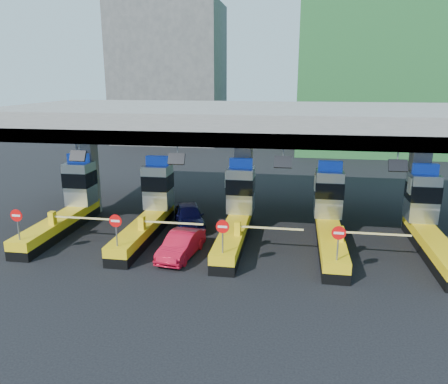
# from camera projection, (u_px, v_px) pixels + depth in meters

# --- Properties ---
(ground) EXTENTS (120.00, 120.00, 0.00)m
(ground) POSITION_uv_depth(u_px,v_px,m) (236.00, 238.00, 24.26)
(ground) COLOR black
(ground) RESTS_ON ground
(toll_canopy) EXTENTS (28.00, 12.09, 7.00)m
(toll_canopy) POSITION_uv_depth(u_px,v_px,m) (244.00, 122.00, 25.44)
(toll_canopy) COLOR slate
(toll_canopy) RESTS_ON ground
(toll_lane_far_left) EXTENTS (4.43, 8.00, 4.16)m
(toll_lane_far_left) POSITION_uv_depth(u_px,v_px,m) (69.00, 204.00, 25.74)
(toll_lane_far_left) COLOR black
(toll_lane_far_left) RESTS_ON ground
(toll_lane_left) EXTENTS (4.43, 8.00, 4.16)m
(toll_lane_left) POSITION_uv_depth(u_px,v_px,m) (151.00, 208.00, 24.95)
(toll_lane_left) COLOR black
(toll_lane_left) RESTS_ON ground
(toll_lane_center) EXTENTS (4.43, 8.00, 4.16)m
(toll_lane_center) POSITION_uv_depth(u_px,v_px,m) (237.00, 212.00, 24.17)
(toll_lane_center) COLOR black
(toll_lane_center) RESTS_ON ground
(toll_lane_right) EXTENTS (4.43, 8.00, 4.16)m
(toll_lane_right) POSITION_uv_depth(u_px,v_px,m) (330.00, 217.00, 23.39)
(toll_lane_right) COLOR black
(toll_lane_right) RESTS_ON ground
(toll_lane_far_right) EXTENTS (4.43, 8.00, 4.16)m
(toll_lane_far_right) POSITION_uv_depth(u_px,v_px,m) (428.00, 222.00, 22.61)
(toll_lane_far_right) COLOR black
(toll_lane_far_right) RESTS_ON ground
(bg_building_scaffold) EXTENTS (18.00, 12.00, 28.00)m
(bg_building_scaffold) POSITION_uv_depth(u_px,v_px,m) (380.00, 29.00, 49.37)
(bg_building_scaffold) COLOR #1E5926
(bg_building_scaffold) RESTS_ON ground
(bg_building_concrete) EXTENTS (14.00, 10.00, 18.00)m
(bg_building_concrete) POSITION_uv_depth(u_px,v_px,m) (170.00, 75.00, 58.52)
(bg_building_concrete) COLOR #4C4C49
(bg_building_concrete) RESTS_ON ground
(van) EXTENTS (2.88, 4.37, 1.38)m
(van) POSITION_uv_depth(u_px,v_px,m) (189.00, 216.00, 25.88)
(van) COLOR black
(van) RESTS_ON ground
(red_car) EXTENTS (1.78, 3.88, 1.23)m
(red_car) POSITION_uv_depth(u_px,v_px,m) (181.00, 245.00, 21.58)
(red_car) COLOR red
(red_car) RESTS_ON ground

